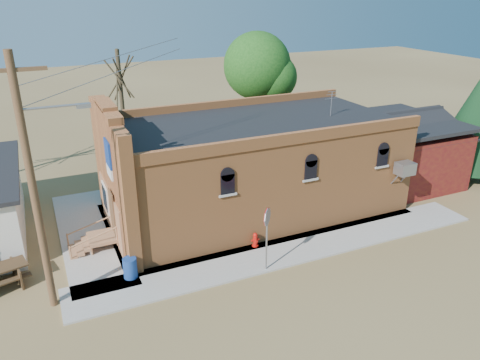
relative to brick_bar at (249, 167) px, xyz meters
name	(u,v)px	position (x,y,z in m)	size (l,w,h in m)	color
ground	(270,269)	(-1.64, -5.49, -2.34)	(120.00, 120.00, 0.00)	brown
sidewalk_south	(290,250)	(-0.14, -4.59, -2.30)	(19.00, 2.20, 0.08)	#9E9991
sidewalk_west	(90,234)	(-7.94, 0.51, -2.30)	(2.60, 10.00, 0.08)	#9E9991
brick_bar	(249,167)	(0.00, 0.00, 0.00)	(16.40, 7.97, 6.30)	#C7753D
red_shed	(401,143)	(9.86, 0.01, -0.07)	(5.40, 6.40, 4.30)	#5A0F16
utility_pole	(34,183)	(-9.79, -4.29, 2.43)	(3.12, 0.26, 9.00)	#4D311E
tree_bare_near	(119,77)	(-4.64, 7.51, 3.62)	(2.80, 2.80, 7.65)	#473D29
tree_leafy	(257,66)	(4.36, 8.01, 3.59)	(4.40, 4.40, 8.15)	#473D29
evergreen_tree	(477,118)	(13.86, -1.49, 1.37)	(3.60, 3.60, 6.50)	#473D29
fire_hydrant	(255,240)	(-1.42, -3.70, -1.94)	(0.36, 0.32, 0.65)	#BC110A
stop_sign	(267,223)	(-1.81, -5.49, -0.16)	(0.55, 0.59, 2.73)	gray
trash_barrel	(130,268)	(-6.94, -3.82, -1.84)	(0.54, 0.54, 0.83)	navy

